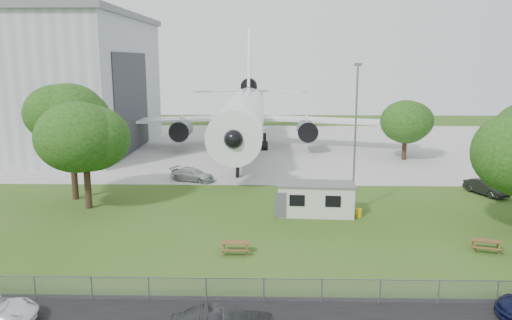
{
  "coord_description": "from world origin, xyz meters",
  "views": [
    {
      "loc": [
        1.13,
        -33.49,
        12.36
      ],
      "look_at": [
        0.2,
        8.0,
        4.0
      ],
      "focal_mm": 35.0,
      "sensor_mm": 36.0,
      "label": 1
    }
  ],
  "objects_px": {
    "site_cabin": "(316,199)",
    "picnic_east": "(485,251)",
    "airliner": "(245,112)",
    "picnic_west": "(236,253)"
  },
  "relations": [
    {
      "from": "airliner",
      "to": "picnic_west",
      "type": "xyz_separation_m",
      "value": [
        1.11,
        -38.76,
        -5.27
      ]
    },
    {
      "from": "airliner",
      "to": "picnic_west",
      "type": "distance_m",
      "value": 39.13
    },
    {
      "from": "site_cabin",
      "to": "picnic_east",
      "type": "distance_m",
      "value": 13.04
    },
    {
      "from": "airliner",
      "to": "site_cabin",
      "type": "xyz_separation_m",
      "value": [
        7.11,
        -30.33,
        -3.96
      ]
    },
    {
      "from": "site_cabin",
      "to": "picnic_east",
      "type": "xyz_separation_m",
      "value": [
        10.44,
        -7.72,
        -1.31
      ]
    },
    {
      "from": "site_cabin",
      "to": "airliner",
      "type": "bearing_deg",
      "value": 103.19
    },
    {
      "from": "picnic_east",
      "to": "site_cabin",
      "type": "bearing_deg",
      "value": 158.5
    },
    {
      "from": "airliner",
      "to": "picnic_east",
      "type": "height_order",
      "value": "airliner"
    },
    {
      "from": "picnic_east",
      "to": "picnic_west",
      "type": "bearing_deg",
      "value": -162.55
    },
    {
      "from": "site_cabin",
      "to": "picnic_west",
      "type": "bearing_deg",
      "value": -125.46
    }
  ]
}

